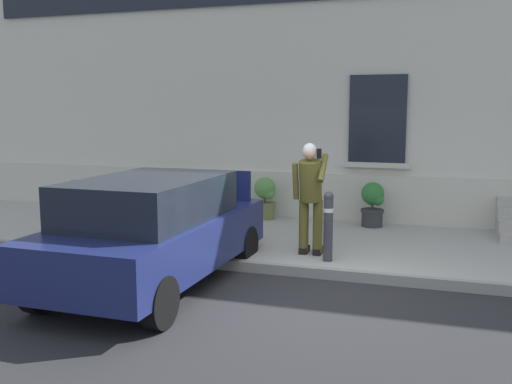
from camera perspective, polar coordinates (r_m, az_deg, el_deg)
ground_plane at (r=7.52m, az=4.73°, el=-10.40°), size 80.00×80.00×0.00m
sidewalk at (r=10.15m, az=8.46°, el=-5.11°), size 24.00×3.60×0.15m
curb_edge at (r=8.38m, az=6.25°, el=-7.94°), size 24.00×0.12×0.15m
building_facade at (r=12.41m, az=10.89°, el=14.23°), size 24.00×1.52×7.50m
hatchback_car_navy at (r=7.93m, az=-9.93°, el=-3.63°), size 1.83×4.08×1.50m
bollard_near_person at (r=8.61m, az=7.13°, el=-3.13°), size 0.15×0.15×1.04m
bollard_far_left at (r=10.38m, az=-17.49°, el=-1.51°), size 0.15×0.15×1.04m
person_on_phone at (r=8.85m, az=5.38°, el=0.06°), size 0.51×0.51×1.74m
planter_terracotta at (r=12.57m, az=-8.83°, el=-0.08°), size 0.44×0.44×0.86m
planter_olive at (r=11.83m, az=0.90°, el=-0.50°), size 0.44×0.44×0.86m
planter_charcoal at (r=11.29m, az=11.46°, el=-1.09°), size 0.44×0.44×0.86m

